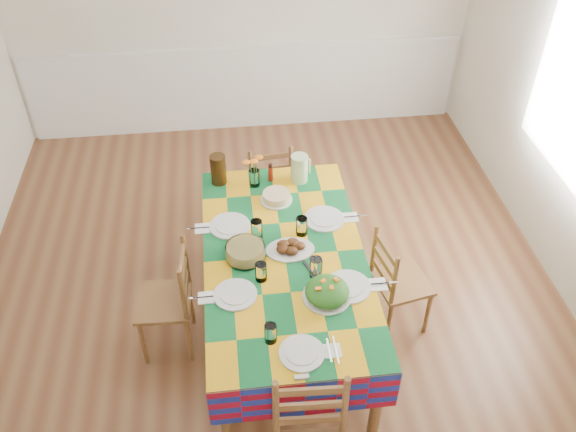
{
  "coord_description": "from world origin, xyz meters",
  "views": [
    {
      "loc": [
        -0.24,
        -3.22,
        3.52
      ],
      "look_at": [
        0.12,
        -0.22,
        0.97
      ],
      "focal_mm": 38.0,
      "sensor_mm": 36.0,
      "label": 1
    }
  ],
  "objects_px": {
    "green_pitcher": "(299,168)",
    "chair_left": "(169,301)",
    "tea_pitcher": "(218,169)",
    "dining_table": "(285,265)",
    "chair_far": "(268,183)",
    "chair_right": "(397,283)",
    "meat_platter": "(290,248)"
  },
  "relations": [
    {
      "from": "meat_platter",
      "to": "chair_right",
      "type": "xyz_separation_m",
      "value": [
        0.75,
        -0.05,
        -0.37
      ]
    },
    {
      "from": "chair_far",
      "to": "chair_right",
      "type": "height_order",
      "value": "chair_far"
    },
    {
      "from": "tea_pitcher",
      "to": "chair_far",
      "type": "height_order",
      "value": "tea_pitcher"
    },
    {
      "from": "dining_table",
      "to": "green_pitcher",
      "type": "height_order",
      "value": "green_pitcher"
    },
    {
      "from": "meat_platter",
      "to": "chair_right",
      "type": "relative_size",
      "value": 0.38
    },
    {
      "from": "chair_far",
      "to": "chair_left",
      "type": "relative_size",
      "value": 0.98
    },
    {
      "from": "dining_table",
      "to": "chair_left",
      "type": "height_order",
      "value": "chair_left"
    },
    {
      "from": "chair_left",
      "to": "chair_right",
      "type": "bearing_deg",
      "value": 92.03
    },
    {
      "from": "meat_platter",
      "to": "chair_far",
      "type": "distance_m",
      "value": 1.26
    },
    {
      "from": "dining_table",
      "to": "chair_far",
      "type": "bearing_deg",
      "value": 89.81
    },
    {
      "from": "tea_pitcher",
      "to": "dining_table",
      "type": "bearing_deg",
      "value": -64.91
    },
    {
      "from": "tea_pitcher",
      "to": "chair_left",
      "type": "bearing_deg",
      "value": -114.59
    },
    {
      "from": "chair_left",
      "to": "tea_pitcher",
      "type": "bearing_deg",
      "value": 157.67
    },
    {
      "from": "dining_table",
      "to": "chair_right",
      "type": "height_order",
      "value": "chair_right"
    },
    {
      "from": "dining_table",
      "to": "green_pitcher",
      "type": "distance_m",
      "value": 0.85
    },
    {
      "from": "meat_platter",
      "to": "dining_table",
      "type": "bearing_deg",
      "value": -135.49
    },
    {
      "from": "chair_left",
      "to": "chair_right",
      "type": "relative_size",
      "value": 1.03
    },
    {
      "from": "green_pitcher",
      "to": "chair_far",
      "type": "height_order",
      "value": "green_pitcher"
    },
    {
      "from": "tea_pitcher",
      "to": "green_pitcher",
      "type": "bearing_deg",
      "value": -4.72
    },
    {
      "from": "meat_platter",
      "to": "green_pitcher",
      "type": "bearing_deg",
      "value": 78.0
    },
    {
      "from": "dining_table",
      "to": "tea_pitcher",
      "type": "height_order",
      "value": "tea_pitcher"
    },
    {
      "from": "dining_table",
      "to": "green_pitcher",
      "type": "xyz_separation_m",
      "value": [
        0.2,
        0.8,
        0.19
      ]
    },
    {
      "from": "chair_far",
      "to": "chair_right",
      "type": "bearing_deg",
      "value": 116.12
    },
    {
      "from": "chair_right",
      "to": "green_pitcher",
      "type": "bearing_deg",
      "value": 24.5
    },
    {
      "from": "green_pitcher",
      "to": "chair_left",
      "type": "xyz_separation_m",
      "value": [
        -0.99,
        -0.8,
        -0.44
      ]
    },
    {
      "from": "dining_table",
      "to": "chair_left",
      "type": "bearing_deg",
      "value": -179.88
    },
    {
      "from": "tea_pitcher",
      "to": "chair_left",
      "type": "xyz_separation_m",
      "value": [
        -0.39,
        -0.85,
        -0.45
      ]
    },
    {
      "from": "chair_right",
      "to": "tea_pitcher",
      "type": "bearing_deg",
      "value": 42.66
    },
    {
      "from": "green_pitcher",
      "to": "tea_pitcher",
      "type": "xyz_separation_m",
      "value": [
        -0.6,
        0.05,
        0.01
      ]
    },
    {
      "from": "meat_platter",
      "to": "chair_left",
      "type": "xyz_separation_m",
      "value": [
        -0.83,
        -0.04,
        -0.36
      ]
    },
    {
      "from": "green_pitcher",
      "to": "chair_far",
      "type": "distance_m",
      "value": 0.66
    },
    {
      "from": "green_pitcher",
      "to": "tea_pitcher",
      "type": "bearing_deg",
      "value": 175.28
    }
  ]
}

